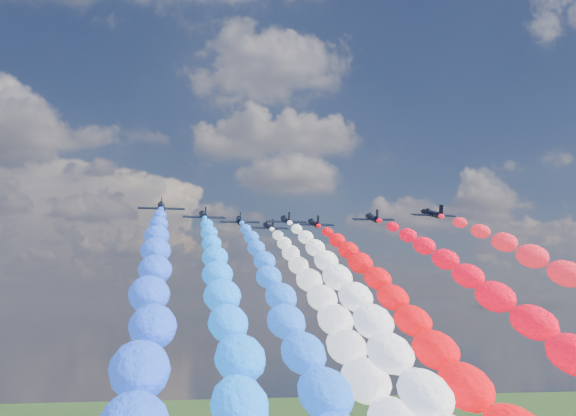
{
  "coord_description": "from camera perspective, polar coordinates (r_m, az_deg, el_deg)",
  "views": [
    {
      "loc": [
        -26.79,
        -155.51,
        70.0
      ],
      "look_at": [
        0.0,
        4.0,
        92.54
      ],
      "focal_mm": 44.19,
      "sensor_mm": 36.0,
      "label": 1
    }
  ],
  "objects": [
    {
      "name": "trail_0",
      "position": [
        80.84,
        -11.03,
        -9.87
      ],
      "size": [
        6.87,
        130.6,
        51.34
      ],
      "primitive_type": null,
      "color": "blue"
    },
    {
      "name": "trail_3",
      "position": [
        102.94,
        6.02,
        -9.52
      ],
      "size": [
        6.87,
        130.6,
        51.34
      ],
      "primitive_type": null,
      "color": "silver"
    },
    {
      "name": "jet_6",
      "position": [
        166.69,
        6.82,
        -0.8
      ],
      "size": [
        10.22,
        13.6,
        5.66
      ],
      "primitive_type": null,
      "rotation": [
        0.23,
        0.0,
        -0.05
      ],
      "color": "black"
    },
    {
      "name": "trail_5",
      "position": [
        110.05,
        9.33,
        -9.36
      ],
      "size": [
        6.87,
        130.6,
        51.34
      ],
      "primitive_type": null,
      "color": "red"
    },
    {
      "name": "jet_4",
      "position": [
        183.42,
        -1.54,
        -1.5
      ],
      "size": [
        10.43,
        13.75,
        5.66
      ],
      "primitive_type": null,
      "rotation": [
        0.23,
        0.0,
        0.07
      ],
      "color": "black"
    },
    {
      "name": "jet_1",
      "position": [
        162.36,
        -6.81,
        -0.61
      ],
      "size": [
        10.15,
        13.55,
        5.66
      ],
      "primitive_type": null,
      "rotation": [
        0.23,
        0.0,
        0.05
      ],
      "color": "black"
    },
    {
      "name": "trail_2",
      "position": [
        102.87,
        -0.31,
        -9.57
      ],
      "size": [
        6.87,
        130.6,
        51.34
      ],
      "primitive_type": null,
      "color": "blue"
    },
    {
      "name": "jet_7",
      "position": [
        161.22,
        11.54,
        -0.45
      ],
      "size": [
        10.4,
        13.72,
        5.66
      ],
      "primitive_type": null,
      "rotation": [
        0.23,
        0.0,
        0.07
      ],
      "color": "black"
    },
    {
      "name": "jet_5",
      "position": [
        176.14,
        2.11,
        -1.23
      ],
      "size": [
        9.67,
        13.2,
        5.66
      ],
      "primitive_type": null,
      "rotation": [
        0.23,
        0.0,
        0.01
      ],
      "color": "black"
    },
    {
      "name": "jet_2",
      "position": [
        170.7,
        -3.92,
        -1.0
      ],
      "size": [
        10.36,
        13.7,
        5.66
      ],
      "primitive_type": null,
      "rotation": [
        0.23,
        0.0,
        -0.06
      ],
      "color": "black"
    },
    {
      "name": "jet_0",
      "position": [
        149.34,
        -10.17,
        0.1
      ],
      "size": [
        9.91,
        13.37,
        5.66
      ],
      "primitive_type": null,
      "rotation": [
        0.23,
        0.0,
        0.03
      ],
      "color": "black"
    },
    {
      "name": "trail_4",
      "position": [
        116.17,
        3.09,
        -9.37
      ],
      "size": [
        6.87,
        130.6,
        51.34
      ],
      "primitive_type": null,
      "color": "white"
    },
    {
      "name": "trail_6",
      "position": [
        102.81,
        17.73,
        -9.2
      ],
      "size": [
        6.87,
        130.6,
        51.34
      ],
      "primitive_type": null,
      "color": "red"
    },
    {
      "name": "jet_3",
      "position": [
        169.82,
        -0.16,
        -0.99
      ],
      "size": [
        9.64,
        13.18,
        5.66
      ],
      "primitive_type": null,
      "rotation": [
        0.23,
        0.0,
        -0.01
      ],
      "color": "black"
    },
    {
      "name": "trail_1",
      "position": [
        94.07,
        -5.03,
        -9.69
      ],
      "size": [
        6.87,
        130.6,
        51.34
      ],
      "primitive_type": null,
      "color": "#1173FF"
    }
  ]
}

